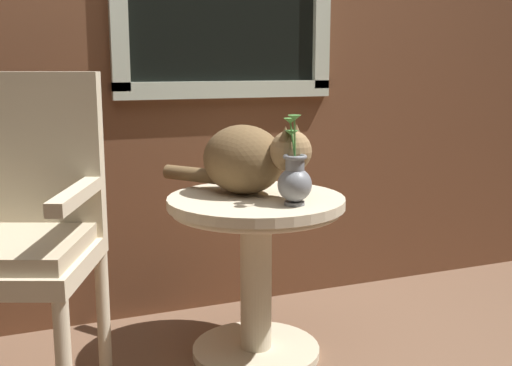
% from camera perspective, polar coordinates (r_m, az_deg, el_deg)
% --- Properties ---
extents(back_wall, '(4.00, 0.07, 2.60)m').
position_cam_1_polar(back_wall, '(2.66, -5.93, 15.99)').
color(back_wall, brown).
rests_on(back_wall, ground_plane).
extents(wicker_side_table, '(0.63, 0.63, 0.60)m').
position_cam_1_polar(wicker_side_table, '(2.26, 0.00, -5.77)').
color(wicker_side_table, beige).
rests_on(wicker_side_table, ground_plane).
extents(wicker_chair, '(0.62, 0.62, 1.04)m').
position_cam_1_polar(wicker_chair, '(2.05, -20.96, -3.47)').
color(wicker_chair, beige).
rests_on(wicker_chair, ground_plane).
extents(cat, '(0.43, 0.52, 0.26)m').
position_cam_1_polar(cat, '(2.24, -0.74, 2.21)').
color(cat, brown).
rests_on(cat, wicker_side_table).
extents(pewter_vase_with_ivy, '(0.11, 0.11, 0.30)m').
position_cam_1_polar(pewter_vase_with_ivy, '(2.08, 3.53, 0.42)').
color(pewter_vase_with_ivy, slate).
rests_on(pewter_vase_with_ivy, wicker_side_table).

